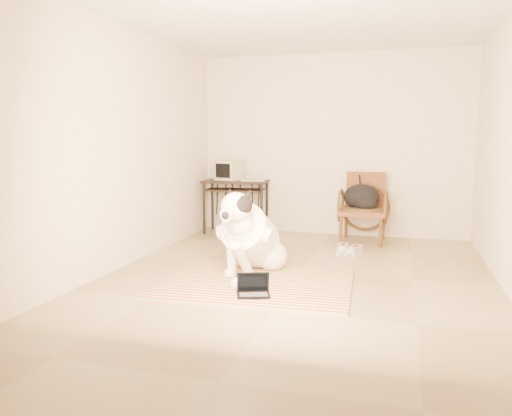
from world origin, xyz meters
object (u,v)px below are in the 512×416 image
at_px(crt_monitor, 229,170).
at_px(pc_tower, 247,220).
at_px(rattan_chair, 364,207).
at_px(dog, 250,238).
at_px(backpack, 362,198).
at_px(laptop, 253,289).
at_px(computer_desk, 236,188).

relative_size(crt_monitor, pc_tower, 0.95).
relative_size(crt_monitor, rattan_chair, 0.44).
relative_size(dog, crt_monitor, 3.29).
bearing_deg(backpack, laptop, -105.03).
distance_m(dog, computer_desk, 2.41).
bearing_deg(laptop, backpack, 74.97).
height_order(crt_monitor, rattan_chair, crt_monitor).
height_order(dog, pc_tower, dog).
xyz_separation_m(crt_monitor, rattan_chair, (2.06, -0.16, -0.48)).
xyz_separation_m(pc_tower, backpack, (1.74, -0.13, 0.41)).
relative_size(laptop, crt_monitor, 0.84).
xyz_separation_m(laptop, pc_tower, (-0.98, 2.94, 0.13)).
xyz_separation_m(pc_tower, rattan_chair, (1.76, -0.10, 0.28)).
xyz_separation_m(dog, computer_desk, (-0.91, 2.21, 0.30)).
bearing_deg(dog, laptop, -71.33).
bearing_deg(pc_tower, backpack, -4.16).
distance_m(laptop, crt_monitor, 3.39).
xyz_separation_m(laptop, crt_monitor, (-1.28, 3.01, 0.89)).
distance_m(laptop, backpack, 2.97).
height_order(pc_tower, backpack, backpack).
distance_m(crt_monitor, rattan_chair, 2.12).
bearing_deg(laptop, computer_desk, 111.43).
distance_m(rattan_chair, backpack, 0.13).
relative_size(crt_monitor, backpack, 0.85).
distance_m(laptop, pc_tower, 3.11).
bearing_deg(backpack, dog, -116.24).
bearing_deg(rattan_chair, crt_monitor, 175.60).
distance_m(computer_desk, pc_tower, 0.53).
height_order(rattan_chair, backpack, rattan_chair).
relative_size(laptop, rattan_chair, 0.36).
relative_size(dog, rattan_chair, 1.43).
bearing_deg(pc_tower, crt_monitor, 168.37).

